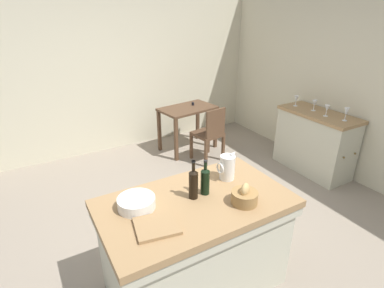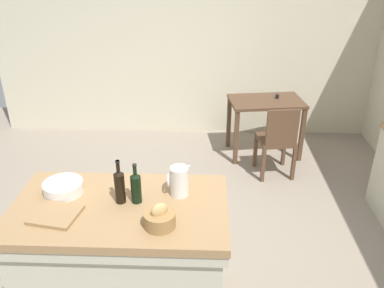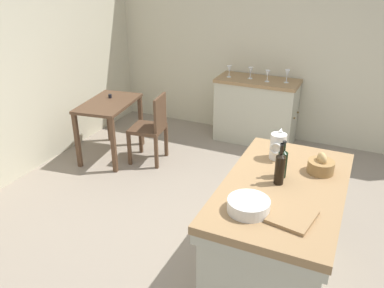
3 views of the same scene
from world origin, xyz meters
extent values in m
plane|color=gray|center=(0.00, 0.00, 0.00)|extent=(6.76, 6.76, 0.00)
cube|color=beige|center=(0.00, 2.60, 1.30)|extent=(5.32, 0.12, 2.60)
cube|color=beige|center=(2.60, 0.00, 1.30)|extent=(0.12, 5.20, 2.60)
cube|color=#99754C|center=(-0.31, -0.63, 0.85)|extent=(1.48, 0.86, 0.06)
cube|color=#BCBAA3|center=(-0.31, -0.63, 0.78)|extent=(1.46, 0.84, 0.08)
cube|color=#BCBAA3|center=(-0.31, -0.63, 0.41)|extent=(1.40, 0.78, 0.82)
cube|color=#99754C|center=(2.26, 0.30, 0.88)|extent=(0.52, 1.11, 0.04)
cube|color=#BCBAA3|center=(2.26, 0.30, 0.43)|extent=(0.49, 1.08, 0.86)
sphere|color=brown|center=(2.14, -0.26, 0.47)|extent=(0.03, 0.03, 0.03)
sphere|color=brown|center=(2.38, -0.26, 0.47)|extent=(0.03, 0.03, 0.03)
cube|color=#513826|center=(1.02, 1.88, 0.72)|extent=(0.97, 0.68, 0.04)
cube|color=#513826|center=(0.65, 1.58, 0.35)|extent=(0.06, 0.06, 0.71)
cube|color=#513826|center=(1.47, 1.70, 0.35)|extent=(0.06, 0.06, 0.71)
cube|color=#513826|center=(0.58, 2.06, 0.35)|extent=(0.06, 0.06, 0.71)
cube|color=#513826|center=(1.40, 2.18, 0.35)|extent=(0.06, 0.06, 0.71)
cylinder|color=black|center=(1.16, 1.95, 0.77)|extent=(0.04, 0.04, 0.05)
cube|color=#513826|center=(1.09, 1.37, 0.44)|extent=(0.45, 0.45, 0.04)
cube|color=#513826|center=(1.11, 1.19, 0.67)|extent=(0.36, 0.08, 0.42)
cube|color=#513826|center=(1.24, 1.57, 0.21)|extent=(0.05, 0.05, 0.42)
cube|color=#513826|center=(0.88, 1.52, 0.21)|extent=(0.05, 0.05, 0.42)
cube|color=#513826|center=(1.29, 1.21, 0.21)|extent=(0.05, 0.05, 0.42)
cube|color=#513826|center=(0.94, 1.16, 0.21)|extent=(0.05, 0.05, 0.42)
cylinder|color=silver|center=(0.09, -0.48, 0.99)|extent=(0.13, 0.13, 0.22)
cone|color=silver|center=(0.15, -0.48, 1.11)|extent=(0.07, 0.04, 0.06)
torus|color=silver|center=(0.02, -0.48, 1.00)|extent=(0.02, 0.10, 0.10)
cylinder|color=silver|center=(-0.74, -0.49, 0.92)|extent=(0.28, 0.28, 0.08)
cylinder|color=olive|center=(-0.01, -0.84, 0.93)|extent=(0.20, 0.20, 0.10)
ellipsoid|color=tan|center=(-0.01, -0.84, 1.00)|extent=(0.13, 0.11, 0.10)
cube|color=#99754C|center=(-0.70, -0.77, 0.89)|extent=(0.33, 0.31, 0.02)
cylinder|color=black|center=(-0.19, -0.58, 0.98)|extent=(0.07, 0.07, 0.20)
cone|color=black|center=(-0.19, -0.58, 1.09)|extent=(0.07, 0.07, 0.02)
cylinder|color=black|center=(-0.19, -0.58, 1.14)|extent=(0.03, 0.03, 0.07)
cylinder|color=black|center=(-0.19, -0.58, 1.17)|extent=(0.03, 0.03, 0.01)
cylinder|color=black|center=(-0.30, -0.59, 0.99)|extent=(0.07, 0.07, 0.22)
cone|color=black|center=(-0.30, -0.59, 1.11)|extent=(0.07, 0.07, 0.03)
cylinder|color=black|center=(-0.30, -0.59, 1.16)|extent=(0.03, 0.03, 0.08)
cylinder|color=black|center=(-0.30, -0.59, 1.20)|extent=(0.03, 0.03, 0.01)
cylinder|color=white|center=(2.27, -0.08, 0.90)|extent=(0.06, 0.06, 0.00)
cylinder|color=white|center=(2.27, -0.08, 0.94)|extent=(0.01, 0.01, 0.07)
cone|color=white|center=(2.27, -0.08, 1.02)|extent=(0.07, 0.07, 0.10)
cylinder|color=white|center=(2.21, 0.16, 0.90)|extent=(0.06, 0.06, 0.00)
cylinder|color=white|center=(2.21, 0.16, 0.94)|extent=(0.01, 0.01, 0.06)
cone|color=white|center=(2.21, 0.16, 1.01)|extent=(0.07, 0.07, 0.09)
cylinder|color=white|center=(2.26, 0.41, 0.90)|extent=(0.06, 0.06, 0.00)
cylinder|color=white|center=(2.26, 0.41, 0.94)|extent=(0.01, 0.01, 0.06)
cone|color=white|center=(2.26, 0.41, 1.01)|extent=(0.07, 0.07, 0.09)
cylinder|color=white|center=(2.21, 0.70, 0.90)|extent=(0.06, 0.06, 0.00)
cylinder|color=white|center=(2.21, 0.70, 0.94)|extent=(0.01, 0.01, 0.06)
cone|color=white|center=(2.21, 0.70, 1.01)|extent=(0.07, 0.07, 0.09)
camera|label=1|loc=(-1.31, -2.31, 2.24)|focal=28.33mm
camera|label=2|loc=(0.27, -2.88, 2.47)|focal=37.59mm
camera|label=3|loc=(-2.86, -1.05, 2.38)|focal=37.07mm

